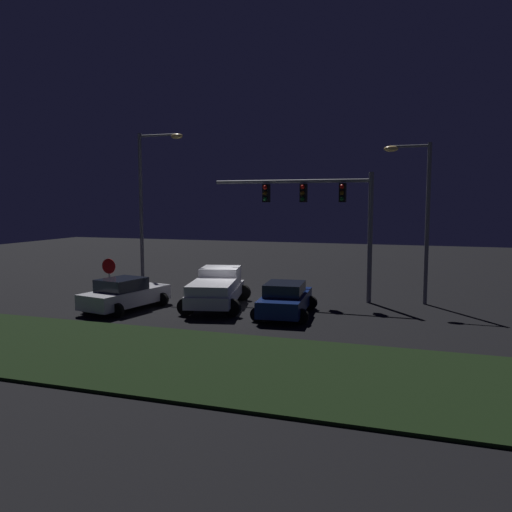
{
  "coord_description": "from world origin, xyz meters",
  "views": [
    {
      "loc": [
        8.72,
        -23.18,
        4.99
      ],
      "look_at": [
        0.98,
        0.22,
        2.44
      ],
      "focal_mm": 36.03,
      "sensor_mm": 36.0,
      "label": 1
    }
  ],
  "objects_px": {
    "street_lamp_left": "(149,193)",
    "street_lamp_right": "(419,204)",
    "traffic_signal_gantry": "(322,205)",
    "pickup_truck": "(217,286)",
    "stop_sign": "(109,272)",
    "car_sedan": "(125,294)",
    "car_sedan_far": "(285,299)"
  },
  "relations": [
    {
      "from": "pickup_truck",
      "to": "street_lamp_right",
      "type": "height_order",
      "value": "street_lamp_right"
    },
    {
      "from": "traffic_signal_gantry",
      "to": "street_lamp_left",
      "type": "relative_size",
      "value": 0.93
    },
    {
      "from": "traffic_signal_gantry",
      "to": "street_lamp_right",
      "type": "distance_m",
      "value": 4.71
    },
    {
      "from": "pickup_truck",
      "to": "traffic_signal_gantry",
      "type": "bearing_deg",
      "value": -65.36
    },
    {
      "from": "street_lamp_right",
      "to": "car_sedan_far",
      "type": "bearing_deg",
      "value": -139.09
    },
    {
      "from": "car_sedan_far",
      "to": "street_lamp_right",
      "type": "height_order",
      "value": "street_lamp_right"
    },
    {
      "from": "car_sedan",
      "to": "street_lamp_right",
      "type": "bearing_deg",
      "value": -53.96
    },
    {
      "from": "pickup_truck",
      "to": "stop_sign",
      "type": "bearing_deg",
      "value": 85.16
    },
    {
      "from": "car_sedan_far",
      "to": "stop_sign",
      "type": "relative_size",
      "value": 2.04
    },
    {
      "from": "street_lamp_left",
      "to": "car_sedan_far",
      "type": "bearing_deg",
      "value": -26.05
    },
    {
      "from": "car_sedan",
      "to": "street_lamp_left",
      "type": "height_order",
      "value": "street_lamp_left"
    },
    {
      "from": "traffic_signal_gantry",
      "to": "stop_sign",
      "type": "height_order",
      "value": "traffic_signal_gantry"
    },
    {
      "from": "street_lamp_left",
      "to": "street_lamp_right",
      "type": "distance_m",
      "value": 14.83
    },
    {
      "from": "pickup_truck",
      "to": "street_lamp_right",
      "type": "xyz_separation_m",
      "value": [
        9.08,
        3.84,
        3.96
      ]
    },
    {
      "from": "car_sedan",
      "to": "traffic_signal_gantry",
      "type": "height_order",
      "value": "traffic_signal_gantry"
    },
    {
      "from": "car_sedan",
      "to": "car_sedan_far",
      "type": "xyz_separation_m",
      "value": [
        7.48,
        1.12,
        0.0
      ]
    },
    {
      "from": "car_sedan",
      "to": "car_sedan_far",
      "type": "height_order",
      "value": "same"
    },
    {
      "from": "pickup_truck",
      "to": "car_sedan_far",
      "type": "xyz_separation_m",
      "value": [
        3.63,
        -0.87,
        -0.26
      ]
    },
    {
      "from": "car_sedan_far",
      "to": "traffic_signal_gantry",
      "type": "relative_size",
      "value": 0.55
    },
    {
      "from": "street_lamp_right",
      "to": "stop_sign",
      "type": "bearing_deg",
      "value": -162.54
    },
    {
      "from": "pickup_truck",
      "to": "stop_sign",
      "type": "distance_m",
      "value": 5.6
    },
    {
      "from": "car_sedan",
      "to": "street_lamp_right",
      "type": "relative_size",
      "value": 0.59
    },
    {
      "from": "car_sedan_far",
      "to": "stop_sign",
      "type": "xyz_separation_m",
      "value": [
        -9.15,
        0.13,
        0.82
      ]
    },
    {
      "from": "car_sedan",
      "to": "stop_sign",
      "type": "bearing_deg",
      "value": 65.04
    },
    {
      "from": "traffic_signal_gantry",
      "to": "street_lamp_right",
      "type": "xyz_separation_m",
      "value": [
        4.69,
        0.51,
        0.06
      ]
    },
    {
      "from": "street_lamp_left",
      "to": "stop_sign",
      "type": "distance_m",
      "value": 6.01
    },
    {
      "from": "car_sedan",
      "to": "street_lamp_right",
      "type": "distance_m",
      "value": 14.79
    },
    {
      "from": "traffic_signal_gantry",
      "to": "stop_sign",
      "type": "distance_m",
      "value": 11.23
    },
    {
      "from": "car_sedan_far",
      "to": "car_sedan",
      "type": "bearing_deg",
      "value": 93.48
    },
    {
      "from": "pickup_truck",
      "to": "street_lamp_right",
      "type": "bearing_deg",
      "value": -79.61
    },
    {
      "from": "car_sedan",
      "to": "car_sedan_far",
      "type": "distance_m",
      "value": 7.56
    },
    {
      "from": "pickup_truck",
      "to": "traffic_signal_gantry",
      "type": "relative_size",
      "value": 0.69
    }
  ]
}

